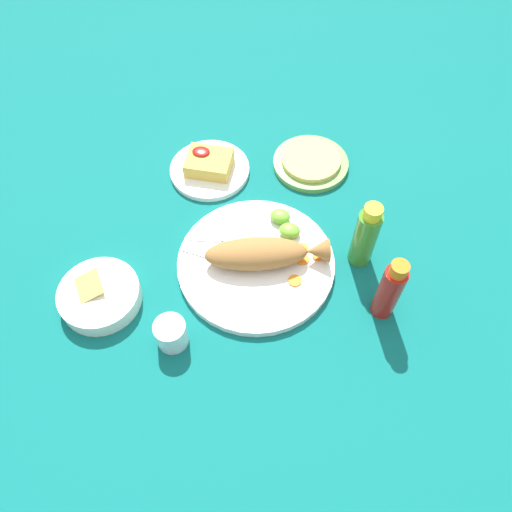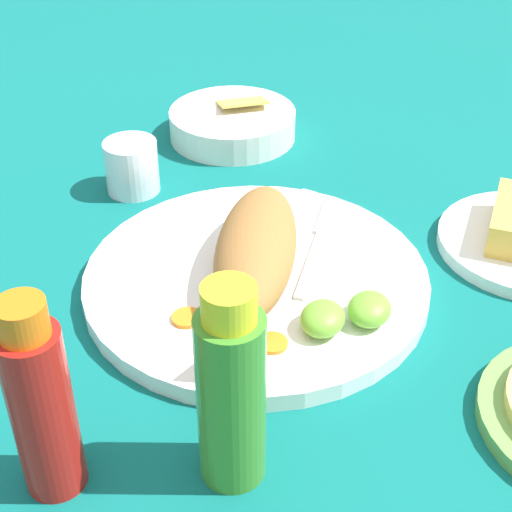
{
  "view_description": "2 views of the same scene",
  "coord_description": "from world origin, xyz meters",
  "px_view_note": "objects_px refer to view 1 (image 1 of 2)",
  "views": [
    {
      "loc": [
        -0.11,
        0.57,
        0.92
      ],
      "look_at": [
        0.0,
        0.0,
        0.04
      ],
      "focal_mm": 35.0,
      "sensor_mm": 36.0,
      "label": 1
    },
    {
      "loc": [
        -0.58,
        -0.21,
        0.48
      ],
      "look_at": [
        0.0,
        0.0,
        0.04
      ],
      "focal_mm": 55.0,
      "sensor_mm": 36.0,
      "label": 2
    }
  ],
  "objects_px": {
    "fork_near": "(216,255)",
    "guacamole_bowl": "(100,295)",
    "hot_sauce_bottle_red": "(390,290)",
    "fork_far": "(225,239)",
    "hot_sauce_bottle_green": "(365,236)",
    "tortilla_plate": "(311,163)",
    "fried_fish": "(263,253)",
    "salt_cup": "(171,334)",
    "main_plate": "(256,263)",
    "side_plate_fries": "(210,170)"
  },
  "relations": [
    {
      "from": "fried_fish",
      "to": "hot_sauce_bottle_green",
      "type": "bearing_deg",
      "value": -177.82
    },
    {
      "from": "fork_near",
      "to": "salt_cup",
      "type": "height_order",
      "value": "salt_cup"
    },
    {
      "from": "fork_far",
      "to": "salt_cup",
      "type": "relative_size",
      "value": 2.95
    },
    {
      "from": "hot_sauce_bottle_red",
      "to": "tortilla_plate",
      "type": "distance_m",
      "value": 0.43
    },
    {
      "from": "fork_far",
      "to": "fork_near",
      "type": "bearing_deg",
      "value": 72.6
    },
    {
      "from": "tortilla_plate",
      "to": "fried_fish",
      "type": "bearing_deg",
      "value": 78.41
    },
    {
      "from": "hot_sauce_bottle_green",
      "to": "tortilla_plate",
      "type": "height_order",
      "value": "hot_sauce_bottle_green"
    },
    {
      "from": "guacamole_bowl",
      "to": "salt_cup",
      "type": "bearing_deg",
      "value": 160.73
    },
    {
      "from": "fork_near",
      "to": "tortilla_plate",
      "type": "distance_m",
      "value": 0.36
    },
    {
      "from": "fork_far",
      "to": "hot_sauce_bottle_red",
      "type": "relative_size",
      "value": 1.09
    },
    {
      "from": "hot_sauce_bottle_green",
      "to": "tortilla_plate",
      "type": "relative_size",
      "value": 0.92
    },
    {
      "from": "fork_near",
      "to": "guacamole_bowl",
      "type": "xyz_separation_m",
      "value": [
        0.21,
        0.14,
        0.0
      ]
    },
    {
      "from": "salt_cup",
      "to": "fried_fish",
      "type": "bearing_deg",
      "value": -124.96
    },
    {
      "from": "salt_cup",
      "to": "fork_near",
      "type": "bearing_deg",
      "value": -101.97
    },
    {
      "from": "salt_cup",
      "to": "tortilla_plate",
      "type": "bearing_deg",
      "value": -111.83
    },
    {
      "from": "salt_cup",
      "to": "guacamole_bowl",
      "type": "height_order",
      "value": "salt_cup"
    },
    {
      "from": "fork_far",
      "to": "fried_fish",
      "type": "bearing_deg",
      "value": 151.73
    },
    {
      "from": "fork_near",
      "to": "hot_sauce_bottle_red",
      "type": "relative_size",
      "value": 1.09
    },
    {
      "from": "fried_fish",
      "to": "fork_near",
      "type": "distance_m",
      "value": 0.11
    },
    {
      "from": "fried_fish",
      "to": "side_plate_fries",
      "type": "relative_size",
      "value": 1.39
    },
    {
      "from": "hot_sauce_bottle_red",
      "to": "fork_near",
      "type": "bearing_deg",
      "value": -8.77
    },
    {
      "from": "hot_sauce_bottle_red",
      "to": "fork_far",
      "type": "bearing_deg",
      "value": -16.03
    },
    {
      "from": "hot_sauce_bottle_green",
      "to": "tortilla_plate",
      "type": "xyz_separation_m",
      "value": [
        0.14,
        -0.26,
        -0.07
      ]
    },
    {
      "from": "fork_near",
      "to": "guacamole_bowl",
      "type": "relative_size",
      "value": 1.1
    },
    {
      "from": "fork_far",
      "to": "guacamole_bowl",
      "type": "bearing_deg",
      "value": 34.39
    },
    {
      "from": "main_plate",
      "to": "fork_near",
      "type": "height_order",
      "value": "fork_near"
    },
    {
      "from": "main_plate",
      "to": "fried_fish",
      "type": "relative_size",
      "value": 1.25
    },
    {
      "from": "fried_fish",
      "to": "fork_far",
      "type": "xyz_separation_m",
      "value": [
        0.09,
        -0.04,
        -0.03
      ]
    },
    {
      "from": "salt_cup",
      "to": "fork_far",
      "type": "bearing_deg",
      "value": -101.98
    },
    {
      "from": "fork_far",
      "to": "tortilla_plate",
      "type": "bearing_deg",
      "value": -124.98
    },
    {
      "from": "fork_near",
      "to": "fried_fish",
      "type": "bearing_deg",
      "value": -167.5
    },
    {
      "from": "hot_sauce_bottle_red",
      "to": "fried_fish",
      "type": "bearing_deg",
      "value": -13.45
    },
    {
      "from": "hot_sauce_bottle_green",
      "to": "fork_near",
      "type": "bearing_deg",
      "value": 11.85
    },
    {
      "from": "fried_fish",
      "to": "salt_cup",
      "type": "height_order",
      "value": "fried_fish"
    },
    {
      "from": "fork_near",
      "to": "side_plate_fries",
      "type": "distance_m",
      "value": 0.27
    },
    {
      "from": "tortilla_plate",
      "to": "hot_sauce_bottle_red",
      "type": "bearing_deg",
      "value": 117.18
    },
    {
      "from": "fried_fish",
      "to": "fork_far",
      "type": "bearing_deg",
      "value": -36.55
    },
    {
      "from": "fork_near",
      "to": "tortilla_plate",
      "type": "bearing_deg",
      "value": -108.38
    },
    {
      "from": "salt_cup",
      "to": "hot_sauce_bottle_green",
      "type": "bearing_deg",
      "value": -142.8
    },
    {
      "from": "fork_near",
      "to": "side_plate_fries",
      "type": "bearing_deg",
      "value": -64.25
    },
    {
      "from": "fork_near",
      "to": "hot_sauce_bottle_red",
      "type": "bearing_deg",
      "value": -179.78
    },
    {
      "from": "hot_sauce_bottle_green",
      "to": "hot_sauce_bottle_red",
      "type": "bearing_deg",
      "value": 114.5
    },
    {
      "from": "hot_sauce_bottle_red",
      "to": "salt_cup",
      "type": "bearing_deg",
      "value": 19.74
    },
    {
      "from": "hot_sauce_bottle_green",
      "to": "side_plate_fries",
      "type": "bearing_deg",
      "value": -26.37
    },
    {
      "from": "fried_fish",
      "to": "side_plate_fries",
      "type": "bearing_deg",
      "value": -67.91
    },
    {
      "from": "fork_near",
      "to": "main_plate",
      "type": "bearing_deg",
      "value": -169.29
    },
    {
      "from": "fried_fish",
      "to": "fork_near",
      "type": "xyz_separation_m",
      "value": [
        0.1,
        0.01,
        -0.03
      ]
    },
    {
      "from": "hot_sauce_bottle_red",
      "to": "hot_sauce_bottle_green",
      "type": "distance_m",
      "value": 0.13
    },
    {
      "from": "salt_cup",
      "to": "side_plate_fries",
      "type": "relative_size",
      "value": 0.32
    },
    {
      "from": "hot_sauce_bottle_red",
      "to": "guacamole_bowl",
      "type": "distance_m",
      "value": 0.58
    }
  ]
}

